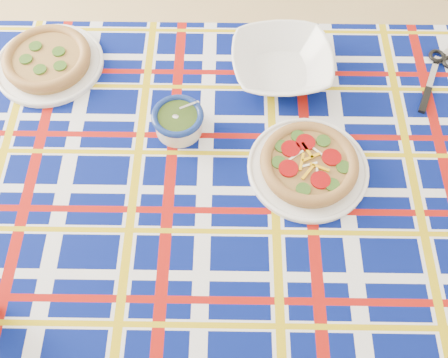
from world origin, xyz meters
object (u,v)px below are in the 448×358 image
(dining_table, at_px, (239,187))
(pesto_bowl, at_px, (178,120))
(serving_bowl, at_px, (282,64))
(main_focaccia_plate, at_px, (309,163))

(dining_table, relative_size, pesto_bowl, 13.99)
(dining_table, bearing_deg, serving_bowl, 70.53)
(serving_bowl, bearing_deg, pesto_bowl, -125.59)
(dining_table, bearing_deg, main_focaccia_plate, 2.69)
(dining_table, relative_size, main_focaccia_plate, 6.04)
(pesto_bowl, distance_m, serving_bowl, 0.32)
(dining_table, xyz_separation_m, serving_bowl, (0.01, 0.33, 0.11))
(dining_table, distance_m, pesto_bowl, 0.22)
(dining_table, height_order, pesto_bowl, pesto_bowl)
(pesto_bowl, relative_size, serving_bowl, 0.48)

